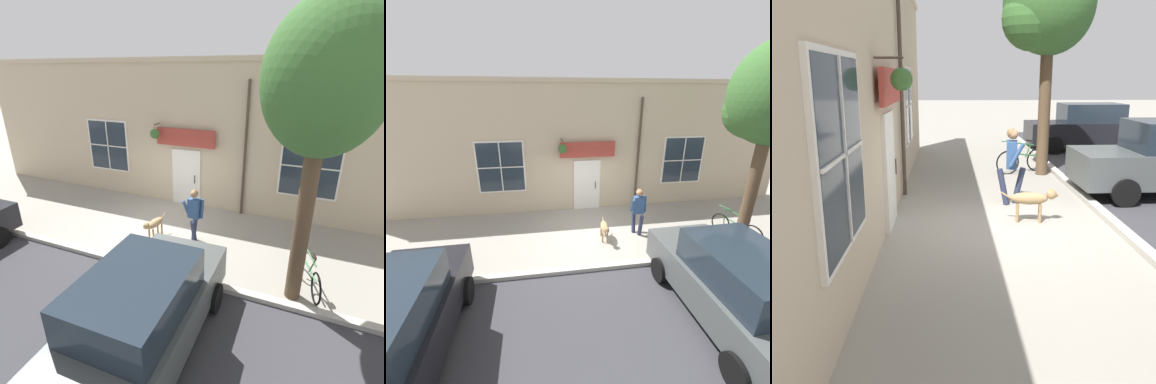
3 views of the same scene
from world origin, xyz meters
The scene contains 9 objects.
ground_plane centered at (0.00, 0.00, 0.00)m, with size 90.00×90.00×0.00m, color gray.
storefront_facade centered at (-2.34, 0.02, 2.57)m, with size 0.95×18.00×5.15m.
pedestrian_walking centered at (0.27, 1.48, 0.99)m, with size 0.67×0.59×1.66m.
dog_on_leash centered at (0.51, 0.27, 0.45)m, with size 1.12×0.35×0.68m.
street_tree_by_curb centered at (1.48, 4.36, 4.43)m, with size 2.47×2.19×5.92m.
leaning_bicycle centered at (1.08, 4.65, 0.38)m, with size 1.64×0.64×1.00m.
parked_car_nearest_curb centered at (4.10, -4.42, 0.88)m, with size 4.33×2.00×1.75m.
parked_car_mid_block centered at (4.06, 2.06, 0.88)m, with size 4.33×2.00×1.75m.
fire_hydrant centered at (1.37, -5.37, 0.40)m, with size 0.34×0.20×0.77m.
Camera 2 is at (7.78, -1.79, 4.49)m, focal length 24.00 mm.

